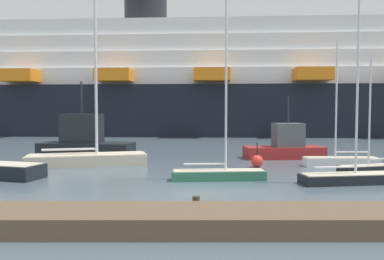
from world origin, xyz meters
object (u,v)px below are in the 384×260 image
(sailboat_0, at_px, (371,168))
(sailboat_5, at_px, (217,171))
(sailboat_2, at_px, (346,175))
(cruise_ship, at_px, (294,86))
(fishing_boat_0, at_px, (83,140))
(sailboat_3, at_px, (339,160))
(sailboat_1, at_px, (86,156))
(fishing_boat_1, at_px, (283,146))
(channel_buoy_0, at_px, (255,161))

(sailboat_0, xyz_separation_m, sailboat_5, (-8.54, -1.74, 0.11))
(sailboat_2, height_order, cruise_ship, cruise_ship)
(fishing_boat_0, bearing_deg, sailboat_2, 150.82)
(sailboat_3, bearing_deg, sailboat_2, 73.43)
(sailboat_5, bearing_deg, sailboat_0, 7.78)
(sailboat_0, relative_size, fishing_boat_0, 0.87)
(sailboat_2, xyz_separation_m, cruise_ship, (7.40, 37.98, 6.45))
(sailboat_1, xyz_separation_m, sailboat_2, (14.01, -6.18, -0.18))
(sailboat_3, height_order, sailboat_5, sailboat_5)
(sailboat_2, distance_m, cruise_ship, 39.23)
(sailboat_3, distance_m, sailboat_5, 9.13)
(sailboat_5, relative_size, fishing_boat_1, 1.61)
(sailboat_2, distance_m, sailboat_5, 6.18)
(sailboat_5, bearing_deg, sailboat_1, 143.05)
(sailboat_3, relative_size, cruise_ship, 0.06)
(sailboat_0, height_order, sailboat_1, sailboat_1)
(channel_buoy_0, bearing_deg, fishing_boat_0, 151.70)
(sailboat_5, bearing_deg, sailboat_2, -13.04)
(sailboat_3, bearing_deg, cruise_ship, -99.05)
(channel_buoy_0, xyz_separation_m, cruise_ship, (10.87, 32.68, 6.48))
(sailboat_3, relative_size, channel_buoy_0, 5.10)
(sailboat_1, height_order, fishing_boat_1, sailboat_1)
(sailboat_3, xyz_separation_m, sailboat_5, (-7.87, -4.64, 0.05))
(sailboat_1, relative_size, channel_buoy_0, 9.02)
(sailboat_3, distance_m, fishing_boat_1, 4.79)
(sailboat_2, height_order, sailboat_3, sailboat_2)
(sailboat_2, relative_size, fishing_boat_0, 1.22)
(channel_buoy_0, bearing_deg, sailboat_5, -121.47)
(sailboat_5, relative_size, cruise_ship, 0.08)
(cruise_ship, bearing_deg, sailboat_3, -96.54)
(sailboat_1, xyz_separation_m, sailboat_3, (15.78, -0.54, -0.19))
(sailboat_0, bearing_deg, channel_buoy_0, -38.34)
(sailboat_0, xyz_separation_m, sailboat_2, (-2.44, -2.74, 0.06))
(fishing_boat_0, bearing_deg, cruise_ship, -123.65)
(sailboat_1, xyz_separation_m, cruise_ship, (21.41, 31.81, 6.26))
(sailboat_5, height_order, fishing_boat_0, sailboat_5)
(fishing_boat_0, xyz_separation_m, fishing_boat_1, (15.03, -2.20, -0.27))
(sailboat_0, relative_size, sailboat_3, 0.84)
(sailboat_0, relative_size, sailboat_1, 0.47)
(sailboat_3, distance_m, channel_buoy_0, 5.25)
(sailboat_0, relative_size, channel_buoy_0, 4.27)
(sailboat_3, bearing_deg, sailboat_5, 31.37)
(sailboat_2, relative_size, sailboat_5, 0.97)
(sailboat_0, distance_m, fishing_boat_0, 20.37)
(fishing_boat_0, height_order, fishing_boat_1, fishing_boat_0)
(sailboat_1, height_order, cruise_ship, cruise_ship)
(sailboat_2, relative_size, channel_buoy_0, 6.03)
(sailboat_0, relative_size, sailboat_2, 0.71)
(sailboat_1, distance_m, fishing_boat_0, 6.01)
(sailboat_0, bearing_deg, sailboat_3, -91.84)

